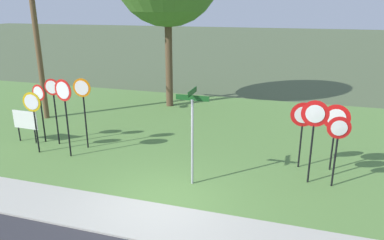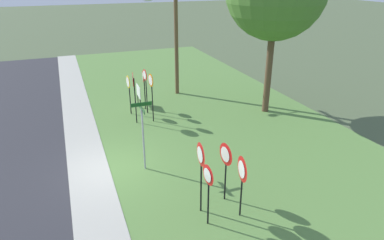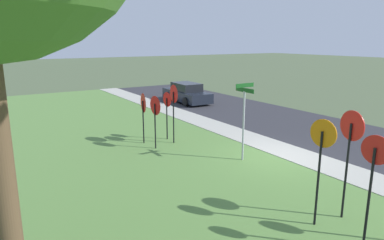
# 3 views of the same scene
# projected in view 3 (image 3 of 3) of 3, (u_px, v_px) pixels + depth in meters

# --- Properties ---
(ground_plane) EXTENTS (160.00, 160.00, 0.00)m
(ground_plane) POSITION_uv_depth(u_px,v_px,m) (278.00, 158.00, 13.36)
(ground_plane) COLOR #4C5B3D
(road_asphalt) EXTENTS (44.00, 6.40, 0.01)m
(road_asphalt) POSITION_uv_depth(u_px,v_px,m) (354.00, 139.00, 15.85)
(road_asphalt) COLOR #2D2D33
(road_asphalt) RESTS_ON ground_plane
(sidewalk_strip) EXTENTS (44.00, 1.60, 0.06)m
(sidewalk_strip) POSITION_uv_depth(u_px,v_px,m) (292.00, 154.00, 13.77)
(sidewalk_strip) COLOR #ADAA9E
(sidewalk_strip) RESTS_ON ground_plane
(grass_median) EXTENTS (44.00, 12.00, 0.04)m
(grass_median) POSITION_uv_depth(u_px,v_px,m) (131.00, 193.00, 10.26)
(grass_median) COLOR #567F3D
(grass_median) RESTS_ON ground_plane
(stop_sign_near_left) EXTENTS (0.73, 0.17, 2.75)m
(stop_sign_near_left) POSITION_uv_depth(u_px,v_px,m) (350.00, 141.00, 8.38)
(stop_sign_near_left) COLOR black
(stop_sign_near_left) RESTS_ON grass_median
(stop_sign_far_left) EXTENTS (0.67, 0.12, 2.62)m
(stop_sign_far_left) POSITION_uv_depth(u_px,v_px,m) (321.00, 150.00, 8.06)
(stop_sign_far_left) COLOR black
(stop_sign_far_left) RESTS_ON grass_median
(stop_sign_far_right) EXTENTS (0.61, 0.11, 2.53)m
(stop_sign_far_right) POSITION_uv_depth(u_px,v_px,m) (373.00, 170.00, 7.05)
(stop_sign_far_right) COLOR black
(stop_sign_far_right) RESTS_ON grass_median
(yield_sign_near_left) EXTENTS (0.83, 0.15, 2.18)m
(yield_sign_near_left) POSITION_uv_depth(u_px,v_px,m) (144.00, 106.00, 14.82)
(yield_sign_near_left) COLOR black
(yield_sign_near_left) RESTS_ON grass_median
(yield_sign_near_right) EXTENTS (0.78, 0.12, 2.19)m
(yield_sign_near_right) POSITION_uv_depth(u_px,v_px,m) (156.00, 110.00, 14.06)
(yield_sign_near_right) COLOR black
(yield_sign_near_right) RESTS_ON grass_median
(yield_sign_far_left) EXTENTS (0.77, 0.11, 2.54)m
(yield_sign_far_left) POSITION_uv_depth(u_px,v_px,m) (174.00, 100.00, 14.77)
(yield_sign_far_left) COLOR black
(yield_sign_far_left) RESTS_ON grass_median
(yield_sign_far_right) EXTENTS (0.66, 0.12, 2.14)m
(yield_sign_far_right) POSITION_uv_depth(u_px,v_px,m) (167.00, 105.00, 15.41)
(yield_sign_far_right) COLOR black
(yield_sign_far_right) RESTS_ON grass_median
(street_name_post) EXTENTS (0.96, 0.82, 2.87)m
(street_name_post) POSITION_uv_depth(u_px,v_px,m) (244.00, 115.00, 12.65)
(street_name_post) COLOR #9EA0A8
(street_name_post) RESTS_ON grass_median
(parked_sedan_distant) EXTENTS (4.64, 2.03, 1.39)m
(parked_sedan_distant) POSITION_uv_depth(u_px,v_px,m) (187.00, 93.00, 25.19)
(parked_sedan_distant) COLOR black
(parked_sedan_distant) RESTS_ON road_asphalt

